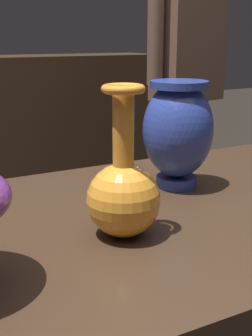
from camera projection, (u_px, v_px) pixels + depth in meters
The scene contains 3 objects.
vase_centerpiece at pixel (123, 192), 0.71m from camera, with size 0.12×0.12×0.24m.
vase_left_accent at pixel (178, 130), 0.93m from camera, with size 0.15×0.15×0.22m.
visitor_near_right at pixel (187, 65), 2.07m from camera, with size 0.46×0.24×1.66m.
Camera 1 is at (-0.35, -0.66, 1.11)m, focal length 48.34 mm.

